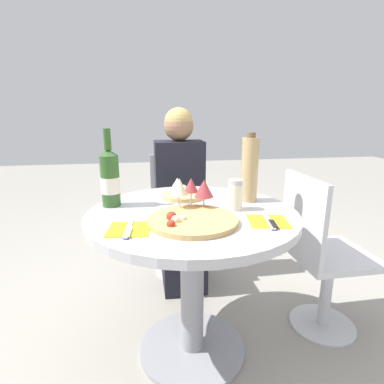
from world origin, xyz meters
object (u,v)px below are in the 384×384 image
Objects in this scene: chair_behind_diner at (179,216)px; tall_carafe at (250,169)px; pizza_large at (192,220)px; wine_bottle at (110,178)px; seated_diner at (181,204)px; dining_table at (192,249)px; chair_empty_side at (320,257)px.

tall_carafe reaches higher than chair_behind_diner.
wine_bottle reaches higher than pizza_large.
pizza_large is 1.01× the size of wine_bottle.
seated_diner is 0.87m from pizza_large.
tall_carafe is at bearing 109.41° from chair_behind_diner.
pizza_large is at bearing 86.18° from chair_behind_diner.
dining_table is 0.84m from chair_behind_diner.
seated_diner is 0.91m from chair_empty_side.
seated_diner reaches higher than wine_bottle.
pizza_large is (-0.03, -0.15, 0.19)m from dining_table.
wine_bottle is at bearing -94.34° from chair_empty_side.
seated_diner is at bearing -134.79° from chair_empty_side.
dining_table is at bearing 86.80° from seated_diner.
chair_empty_side is at bearing 129.71° from chair_behind_diner.
chair_behind_diner is 0.91m from wine_bottle.
seated_diner is 3.34× the size of pizza_large.
seated_diner is at bearing 85.56° from pizza_large.
wine_bottle reaches higher than chair_behind_diner.
wine_bottle is (-0.35, 0.14, 0.31)m from dining_table.
seated_diner is at bearing 113.45° from tall_carafe.
tall_carafe is at bearing 113.45° from seated_diner.
chair_empty_side is at bearing 4.77° from dining_table.
seated_diner is 3.37× the size of wine_bottle.
dining_table is at bearing 87.32° from chair_behind_diner.
pizza_large is at bearing -100.17° from dining_table.
pizza_large is (-0.07, -0.84, 0.19)m from seated_diner.
seated_diner reaches higher than chair_empty_side.
tall_carafe is (0.29, 0.11, 0.34)m from dining_table.
tall_carafe is at bearing 38.42° from pizza_large.
seated_diner is (0.04, 0.69, -0.00)m from dining_table.
tall_carafe reaches higher than dining_table.
tall_carafe is (0.65, -0.03, 0.03)m from wine_bottle.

